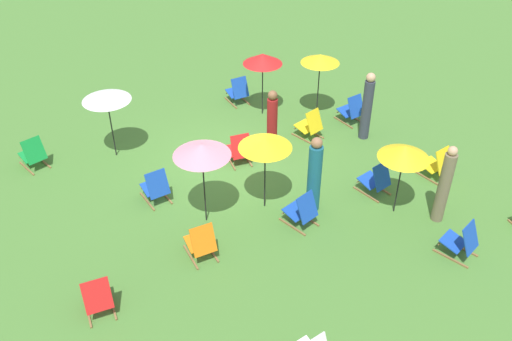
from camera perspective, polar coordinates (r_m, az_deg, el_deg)
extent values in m
plane|color=#477A33|center=(13.87, -2.62, 0.74)|extent=(40.00, 40.00, 0.00)
cube|color=olive|center=(11.42, -4.66, -8.19)|extent=(0.10, 0.76, 0.04)
cube|color=olive|center=(11.31, -6.73, -8.86)|extent=(0.10, 0.76, 0.04)
cube|color=orange|center=(11.26, -5.96, -7.29)|extent=(0.51, 0.47, 0.13)
cube|color=orange|center=(10.86, -5.44, -7.16)|extent=(0.50, 0.29, 0.57)
cylinder|color=olive|center=(11.45, -6.32, -6.94)|extent=(0.44, 0.06, 0.03)
cube|color=olive|center=(15.12, 5.89, 3.87)|extent=(0.19, 0.75, 0.04)
cube|color=olive|center=(14.84, 4.77, 3.26)|extent=(0.19, 0.75, 0.04)
cube|color=yellow|center=(14.90, 5.10, 4.54)|extent=(0.56, 0.52, 0.13)
cube|color=yellow|center=(14.60, 6.03, 5.04)|extent=(0.52, 0.34, 0.57)
cylinder|color=olive|center=(15.05, 4.51, 4.59)|extent=(0.44, 0.12, 0.03)
cube|color=olive|center=(14.23, 18.29, -0.15)|extent=(0.11, 0.76, 0.04)
cube|color=olive|center=(13.92, 17.21, -0.80)|extent=(0.11, 0.76, 0.04)
cube|color=yellow|center=(13.98, 17.62, 0.56)|extent=(0.52, 0.48, 0.13)
cube|color=yellow|center=(13.70, 18.80, 0.95)|extent=(0.50, 0.29, 0.57)
cylinder|color=olive|center=(14.10, 16.93, 0.69)|extent=(0.44, 0.07, 0.03)
cube|color=olive|center=(14.88, -21.04, 0.86)|extent=(0.20, 0.75, 0.04)
cube|color=olive|center=(14.76, -22.53, 0.18)|extent=(0.20, 0.75, 0.04)
cube|color=#148C38|center=(14.77, -22.16, 1.49)|extent=(0.56, 0.52, 0.13)
cube|color=#148C38|center=(14.38, -21.89, 1.94)|extent=(0.52, 0.34, 0.57)
cylinder|color=olive|center=(14.97, -22.42, 1.57)|extent=(0.44, 0.12, 0.03)
cube|color=olive|center=(10.72, -14.59, -13.22)|extent=(0.15, 0.76, 0.04)
cube|color=olive|center=(10.72, -16.94, -13.77)|extent=(0.15, 0.76, 0.04)
cube|color=red|center=(10.60, -16.07, -12.21)|extent=(0.54, 0.50, 0.13)
cube|color=red|center=(10.19, -16.04, -12.30)|extent=(0.51, 0.32, 0.57)
cylinder|color=olive|center=(10.79, -16.20, -11.72)|extent=(0.44, 0.09, 0.03)
cube|color=olive|center=(13.33, 12.48, -1.70)|extent=(0.14, 0.76, 0.04)
cube|color=olive|center=(13.04, 11.25, -2.46)|extent=(0.14, 0.76, 0.04)
cube|color=#1947B7|center=(13.08, 11.67, -1.00)|extent=(0.54, 0.50, 0.13)
cube|color=#1947B7|center=(12.78, 12.83, -0.59)|extent=(0.51, 0.31, 0.57)
cylinder|color=olive|center=(13.22, 10.98, -0.85)|extent=(0.44, 0.09, 0.03)
cube|color=olive|center=(14.00, -0.94, 1.24)|extent=(0.19, 0.75, 0.04)
cube|color=olive|center=(13.89, -2.65, 0.89)|extent=(0.19, 0.75, 0.04)
cube|color=red|center=(13.88, -1.94, 2.14)|extent=(0.56, 0.52, 0.13)
cube|color=red|center=(13.49, -1.55, 2.49)|extent=(0.52, 0.34, 0.57)
cylinder|color=olive|center=(14.08, -2.20, 2.32)|extent=(0.44, 0.12, 0.03)
cube|color=olive|center=(12.18, 20.30, -7.45)|extent=(0.23, 0.74, 0.04)
cube|color=olive|center=(11.86, 19.37, -8.56)|extent=(0.23, 0.74, 0.04)
cube|color=#1947B7|center=(11.88, 19.65, -6.90)|extent=(0.58, 0.54, 0.13)
cube|color=#1947B7|center=(11.64, 21.23, -6.49)|extent=(0.53, 0.36, 0.57)
cylinder|color=olive|center=(11.97, 18.74, -6.74)|extent=(0.43, 0.14, 0.03)
cube|color=olive|center=(16.72, -1.27, 7.32)|extent=(0.07, 0.76, 0.04)
cube|color=olive|center=(16.55, -2.62, 6.97)|extent=(0.07, 0.76, 0.04)
cube|color=#1947B7|center=(16.60, -2.12, 8.06)|extent=(0.50, 0.45, 0.13)
cube|color=#1947B7|center=(16.23, -1.65, 8.52)|extent=(0.49, 0.27, 0.57)
cylinder|color=olive|center=(16.79, -2.43, 8.11)|extent=(0.44, 0.05, 0.03)
cube|color=olive|center=(12.20, 5.15, -4.86)|extent=(0.20, 0.75, 0.04)
cube|color=olive|center=(11.94, 3.74, -5.81)|extent=(0.20, 0.75, 0.04)
cube|color=#1947B7|center=(11.96, 4.15, -4.19)|extent=(0.56, 0.53, 0.13)
cube|color=#1947B7|center=(11.63, 5.30, -3.79)|extent=(0.52, 0.34, 0.57)
cylinder|color=olive|center=(12.10, 3.44, -4.02)|extent=(0.44, 0.12, 0.03)
cube|color=olive|center=(12.95, -9.36, -2.51)|extent=(0.06, 0.76, 0.04)
cube|color=olive|center=(12.83, -11.13, -3.16)|extent=(0.06, 0.76, 0.04)
cube|color=#1947B7|center=(12.81, -10.54, -1.71)|extent=(0.49, 0.45, 0.13)
cube|color=#1947B7|center=(12.42, -10.10, -1.38)|extent=(0.49, 0.26, 0.57)
cylinder|color=olive|center=(13.00, -10.88, -1.52)|extent=(0.44, 0.04, 0.03)
cube|color=olive|center=(15.99, 10.14, 5.34)|extent=(0.08, 0.76, 0.04)
cube|color=olive|center=(15.71, 8.98, 4.90)|extent=(0.08, 0.76, 0.04)
cube|color=#1947B7|center=(15.79, 9.40, 6.06)|extent=(0.50, 0.46, 0.13)
cube|color=#1947B7|center=(15.47, 10.26, 6.51)|extent=(0.49, 0.27, 0.57)
cylinder|color=olive|center=(15.95, 8.89, 6.14)|extent=(0.44, 0.05, 0.03)
cylinder|color=black|center=(11.96, 0.92, -0.33)|extent=(0.03, 0.03, 1.78)
cone|color=yellow|center=(11.52, 0.96, 2.88)|extent=(1.14, 1.14, 0.23)
cylinder|color=black|center=(11.57, -5.37, -1.45)|extent=(0.03, 0.03, 1.93)
cone|color=pink|center=(11.08, -5.61, 2.13)|extent=(1.19, 1.19, 0.25)
cylinder|color=black|center=(15.60, 0.67, 8.80)|extent=(0.03, 0.03, 1.80)
cone|color=red|center=(15.26, 0.69, 11.44)|extent=(1.09, 1.09, 0.29)
cylinder|color=black|center=(14.16, -14.68, 4.55)|extent=(0.03, 0.03, 1.77)
cone|color=white|center=(13.79, -15.17, 7.40)|extent=(1.17, 1.17, 0.21)
cylinder|color=black|center=(15.59, 6.44, 8.62)|extent=(0.03, 0.03, 1.83)
cone|color=yellow|center=(15.24, 6.64, 11.38)|extent=(1.06, 1.06, 0.24)
cylinder|color=black|center=(12.23, 14.53, -0.98)|extent=(0.03, 0.03, 1.69)
cone|color=yellow|center=(11.83, 15.04, 1.87)|extent=(1.09, 1.09, 0.29)
cylinder|color=#72664C|center=(12.28, 18.77, -1.71)|extent=(0.31, 0.31, 1.68)
sphere|color=tan|center=(11.77, 19.61, 1.91)|extent=(0.20, 0.20, 0.20)
cylinder|color=#333847|center=(14.77, 11.32, 6.12)|extent=(0.36, 0.36, 1.64)
sphere|color=tan|center=(14.35, 11.75, 9.36)|extent=(0.24, 0.24, 0.24)
cylinder|color=#195972|center=(12.02, 6.02, -0.84)|extent=(0.42, 0.42, 1.61)
sphere|color=#936647|center=(11.51, 6.29, 2.85)|extent=(0.24, 0.24, 0.24)
cylinder|color=maroon|center=(13.80, 1.66, 4.45)|extent=(0.35, 0.35, 1.57)
sphere|color=brown|center=(13.36, 1.72, 7.75)|extent=(0.24, 0.24, 0.24)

